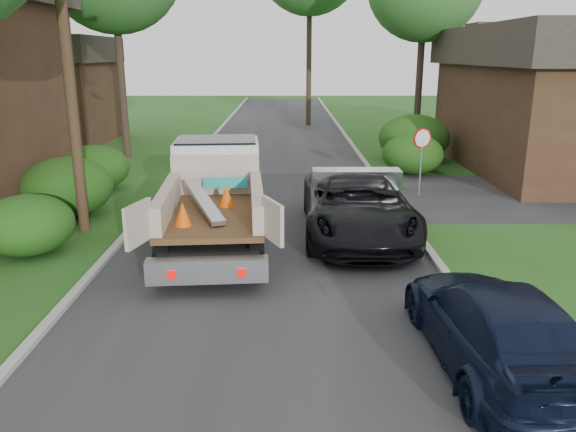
% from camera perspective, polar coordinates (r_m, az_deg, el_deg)
% --- Properties ---
extents(ground, '(120.00, 120.00, 0.00)m').
position_cam_1_polar(ground, '(11.78, -2.17, -8.72)').
color(ground, '#244C15').
rests_on(ground, ground).
extents(road, '(8.00, 90.00, 0.02)m').
position_cam_1_polar(road, '(21.27, -1.27, 2.69)').
color(road, '#28282B').
rests_on(road, ground).
extents(curb_left, '(0.20, 90.00, 0.12)m').
position_cam_1_polar(curb_left, '(21.72, -12.16, 2.76)').
color(curb_left, '#9E9E99').
rests_on(curb_left, ground).
extents(curb_right, '(0.20, 90.00, 0.12)m').
position_cam_1_polar(curb_right, '(21.57, 9.70, 2.80)').
color(curb_right, '#9E9E99').
rests_on(curb_right, ground).
extents(stop_sign, '(0.71, 0.32, 2.48)m').
position_cam_1_polar(stop_sign, '(20.50, 13.44, 6.80)').
color(stop_sign, slate).
rests_on(stop_sign, ground).
extents(utility_pole, '(2.42, 1.25, 10.00)m').
position_cam_1_polar(utility_pole, '(16.73, -21.64, 15.82)').
color(utility_pole, '#382619').
rests_on(utility_pole, ground).
extents(house_left_far, '(7.56, 7.56, 6.00)m').
position_cam_1_polar(house_left_far, '(35.57, -23.72, 11.76)').
color(house_left_far, '#3C2418').
rests_on(house_left_far, ground).
extents(hedge_left_a, '(2.34, 2.34, 1.53)m').
position_cam_1_polar(hedge_left_a, '(15.76, -24.96, -0.81)').
color(hedge_left_a, '#0F410F').
rests_on(hedge_left_a, ground).
extents(hedge_left_b, '(2.86, 2.86, 1.87)m').
position_cam_1_polar(hedge_left_b, '(18.95, -21.58, 2.76)').
color(hedge_left_b, '#0F410F').
rests_on(hedge_left_b, ground).
extents(hedge_left_c, '(2.60, 2.60, 1.70)m').
position_cam_1_polar(hedge_left_c, '(22.28, -19.11, 4.64)').
color(hedge_left_c, '#0F410F').
rests_on(hedge_left_c, ground).
extents(hedge_right_a, '(2.60, 2.60, 1.70)m').
position_cam_1_polar(hedge_right_a, '(24.63, 12.54, 6.17)').
color(hedge_right_a, '#0F410F').
rests_on(hedge_right_a, ground).
extents(hedge_right_b, '(3.38, 3.38, 2.21)m').
position_cam_1_polar(hedge_right_b, '(27.64, 12.68, 7.75)').
color(hedge_right_b, '#0F410F').
rests_on(hedge_right_b, ground).
extents(flatbed_truck, '(3.29, 6.95, 2.57)m').
position_cam_1_polar(flatbed_truck, '(15.67, -7.37, 2.90)').
color(flatbed_truck, black).
rests_on(flatbed_truck, ground).
extents(black_pickup, '(3.05, 6.40, 1.77)m').
position_cam_1_polar(black_pickup, '(15.84, 7.06, 1.14)').
color(black_pickup, black).
rests_on(black_pickup, ground).
extents(navy_suv, '(2.21, 5.08, 1.45)m').
position_cam_1_polar(navy_suv, '(9.81, 20.43, -10.45)').
color(navy_suv, black).
rests_on(navy_suv, ground).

